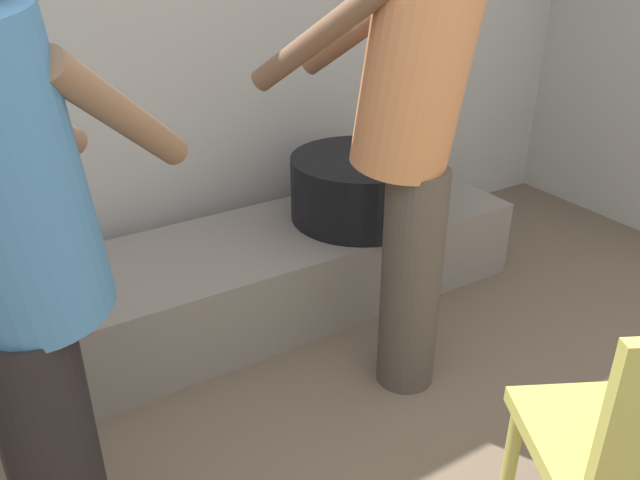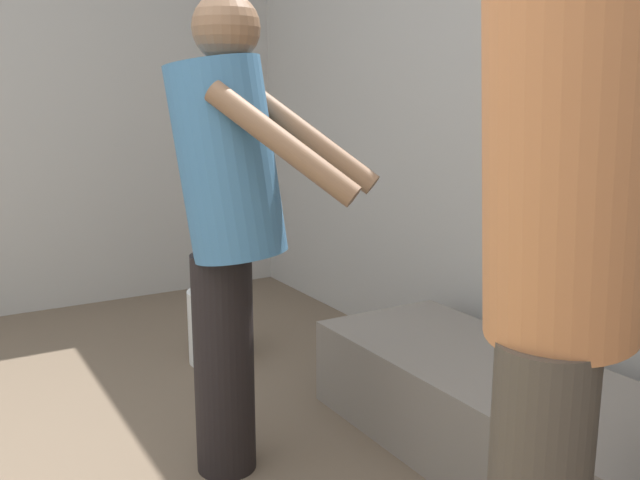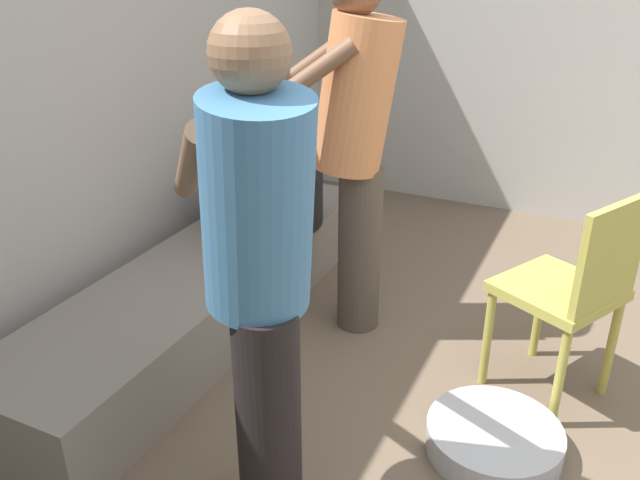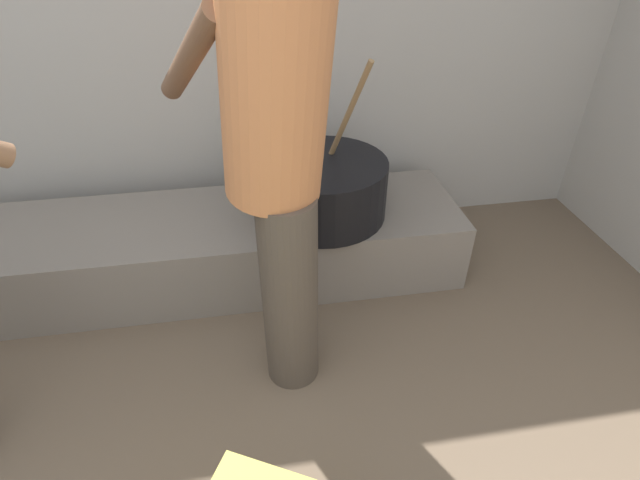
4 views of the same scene
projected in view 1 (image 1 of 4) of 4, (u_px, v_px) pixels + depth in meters
name	position (u px, v px, depth m)	size (l,w,h in m)	color
block_enclosure_rear	(43.00, 6.00, 2.30)	(5.56, 0.20, 2.38)	#ADA8A0
hearth_ledge	(244.00, 281.00, 2.59)	(2.36, 0.60, 0.34)	slate
cooking_pot_main	(360.00, 187.00, 2.68)	(0.58, 0.58, 0.72)	black
cook_in_orange_shirt	(412.00, 120.00, 1.92)	(0.58, 0.75, 1.63)	#4C4238
cook_in_blue_shirt	(18.00, 260.00, 1.26)	(0.69, 0.68, 1.55)	black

